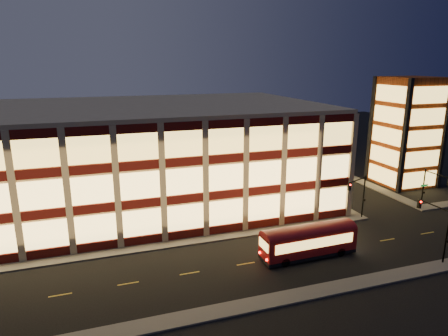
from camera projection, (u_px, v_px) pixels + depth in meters
name	position (u px, v px, depth m)	size (l,w,h in m)	color
ground	(194.00, 245.00, 45.78)	(200.00, 200.00, 0.00)	black
sidewalk_office_south	(166.00, 244.00, 45.74)	(54.00, 2.00, 0.15)	#514F4C
sidewalk_office_east	(299.00, 184.00, 68.43)	(2.00, 30.00, 0.15)	#514F4C
sidewalk_tower_west	(353.00, 178.00, 71.84)	(2.00, 30.00, 0.15)	#514F4C
sidewalk_near	(232.00, 309.00, 33.86)	(100.00, 2.00, 0.15)	#514F4C
office_building	(145.00, 154.00, 58.48)	(50.45, 30.45, 14.50)	tan
stair_tower	(406.00, 132.00, 66.76)	(8.60, 8.60, 18.00)	#8C3814
traffic_signal_far	(359.00, 191.00, 51.80)	(3.79, 1.87, 6.00)	black
traffic_signal_right	(432.00, 185.00, 54.51)	(1.20, 4.37, 6.00)	black
traffic_signal_near	(436.00, 221.00, 41.89)	(0.32, 4.45, 6.00)	black
trolley_bus	(308.00, 239.00, 42.63)	(10.60, 2.97, 3.57)	maroon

